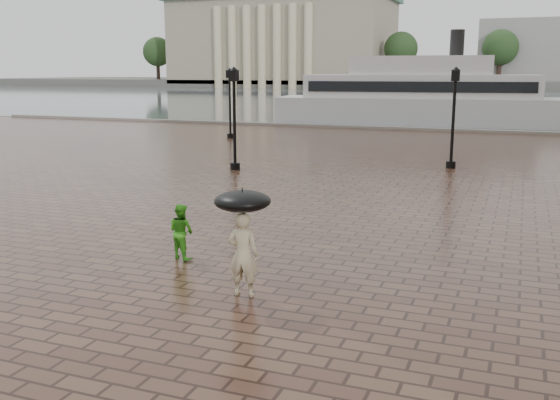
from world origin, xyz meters
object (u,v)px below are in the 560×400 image
street_lamps (373,110)px  child_pedestrian (181,231)px  adult_pedestrian (243,254)px  ferry_near (419,97)px

street_lamps → child_pedestrian: 20.33m
street_lamps → adult_pedestrian: bearing=-83.5°
adult_pedestrian → ferry_near: 41.64m
adult_pedestrian → child_pedestrian: (-2.39, 1.74, -0.18)m
street_lamps → child_pedestrian: (0.13, -20.26, -1.67)m
street_lamps → adult_pedestrian: 22.19m
adult_pedestrian → ferry_near: (-3.12, 41.50, 1.42)m
street_lamps → ferry_near: ferry_near is taller
street_lamps → child_pedestrian: street_lamps is taller
street_lamps → adult_pedestrian: street_lamps is taller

